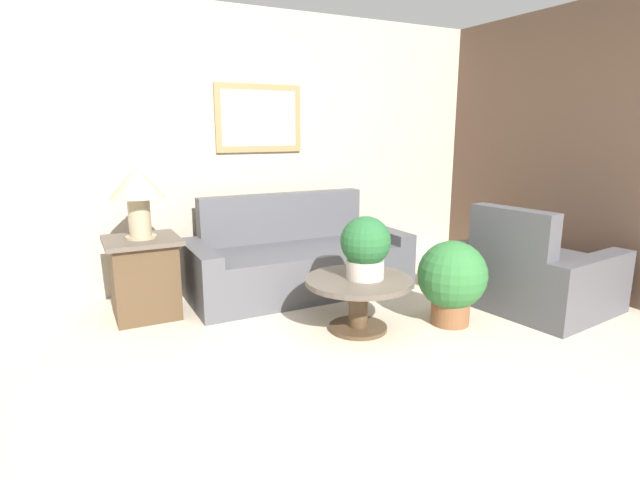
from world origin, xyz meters
TOP-DOWN VIEW (x-y plane):
  - ground_plane at (0.00, 0.00)m, footprint 20.00×20.00m
  - wall_back at (0.00, 2.80)m, footprint 6.99×0.09m
  - wall_right at (2.52, 1.38)m, footprint 0.06×4.77m
  - couch_main at (0.15, 2.21)m, footprint 2.01×0.89m
  - armchair at (1.77, 0.88)m, footprint 1.11×1.19m
  - coffee_table at (0.17, 1.13)m, footprint 0.80×0.80m
  - side_table at (-1.21, 2.16)m, footprint 0.57×0.57m
  - table_lamp at (-1.21, 2.16)m, footprint 0.42×0.42m
  - potted_plant_on_table at (0.21, 1.11)m, footprint 0.37×0.37m
  - potted_plant_floor at (0.87, 0.90)m, footprint 0.53×0.53m

SIDE VIEW (x-z plane):
  - ground_plane at x=0.00m, z-range 0.00..0.00m
  - armchair at x=1.77m, z-range -0.17..0.71m
  - couch_main at x=0.15m, z-range -0.16..0.72m
  - coffee_table at x=0.17m, z-range 0.09..0.50m
  - side_table at x=-1.21m, z-range 0.01..0.65m
  - potted_plant_floor at x=0.87m, z-range 0.03..0.69m
  - potted_plant_on_table at x=0.21m, z-range 0.41..0.88m
  - table_lamp at x=-1.21m, z-range 0.75..1.32m
  - wall_right at x=2.52m, z-range 0.00..2.60m
  - wall_back at x=0.00m, z-range 0.01..2.61m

